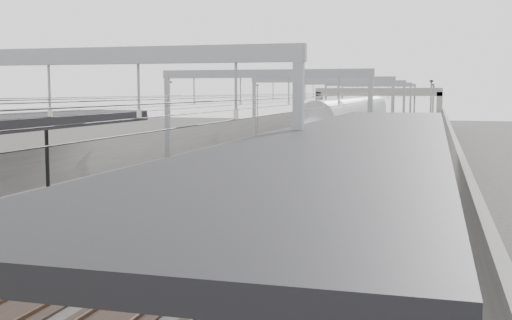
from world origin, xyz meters
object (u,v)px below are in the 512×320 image
Objects in this scene: overbridge at (378,97)px; bench at (410,223)px; train at (352,130)px; signal_green at (325,119)px.

overbridge is 11.84× the size of bench.
train is (1.50, -47.49, -3.10)m from overbridge.
train is 23.59m from signal_green.
overbridge reaches higher than signal_green.
overbridge is 25.57m from signal_green.
bench is at bearing -77.90° from signal_green.
train reaches higher than bench.
bench is at bearing -84.30° from overbridge.
signal_green reaches higher than bench.
overbridge is 92.49m from bench.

